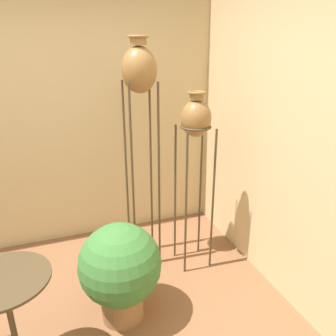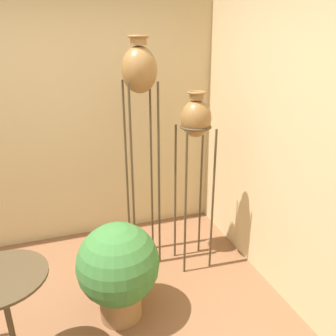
{
  "view_description": "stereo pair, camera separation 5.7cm",
  "coord_description": "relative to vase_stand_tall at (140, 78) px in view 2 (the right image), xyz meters",
  "views": [
    {
      "loc": [
        0.06,
        -1.6,
        1.99
      ],
      "look_at": [
        1.0,
        0.98,
        0.96
      ],
      "focal_mm": 35.0,
      "sensor_mm": 36.0,
      "label": 1
    },
    {
      "loc": [
        0.11,
        -1.61,
        1.99
      ],
      "look_at": [
        1.0,
        0.98,
        0.96
      ],
      "focal_mm": 35.0,
      "sensor_mm": 36.0,
      "label": 2
    }
  ],
  "objects": [
    {
      "name": "potted_plant",
      "position": [
        -0.37,
        -0.68,
        -1.3
      ],
      "size": [
        0.62,
        0.62,
        0.79
      ],
      "color": "olive",
      "rests_on": "ground_plane"
    },
    {
      "name": "vase_stand_medium",
      "position": [
        0.42,
        -0.22,
        -0.38
      ],
      "size": [
        0.28,
        0.28,
        1.64
      ],
      "color": "#473823",
      "rests_on": "ground_plane"
    },
    {
      "name": "vase_stand_tall",
      "position": [
        0.0,
        0.0,
        0.0
      ],
      "size": [
        0.29,
        0.29,
        2.07
      ],
      "color": "#473823",
      "rests_on": "ground_plane"
    },
    {
      "name": "side_table",
      "position": [
        -1.09,
        -0.93,
        -1.2
      ],
      "size": [
        0.54,
        0.54,
        0.75
      ],
      "color": "#473823",
      "rests_on": "ground_plane"
    },
    {
      "name": "wall_right",
      "position": [
        0.98,
        -1.09,
        -0.39
      ],
      "size": [
        0.06,
        7.48,
        2.7
      ],
      "color": "#D1B784",
      "rests_on": "ground_plane"
    },
    {
      "name": "wall_back",
      "position": [
        -0.79,
        0.68,
        -0.39
      ],
      "size": [
        7.48,
        0.06,
        2.7
      ],
      "color": "#D1B784",
      "rests_on": "ground_plane"
    }
  ]
}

